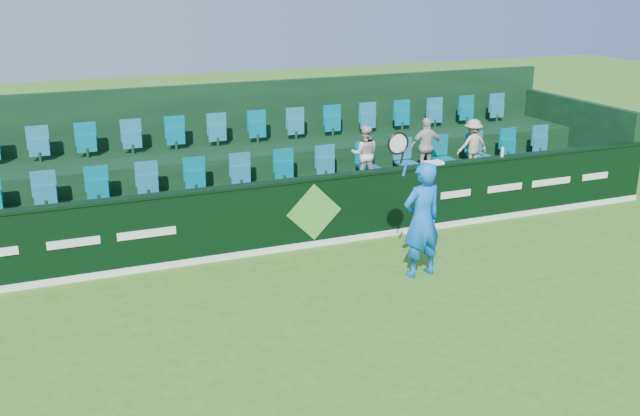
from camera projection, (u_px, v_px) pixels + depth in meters
name	position (u px, v px, depth m)	size (l,w,h in m)	color
ground	(415.00, 338.00, 10.15)	(60.00, 60.00, 0.00)	#316E1A
sponsor_hoarding	(312.00, 212.00, 13.46)	(16.00, 0.25, 1.35)	black
stand_tier_front	(292.00, 209.00, 14.51)	(16.00, 2.00, 0.80)	black
stand_tier_back	(263.00, 174.00, 16.11)	(16.00, 1.80, 1.30)	black
stand_rear	(257.00, 146.00, 16.33)	(16.00, 4.10, 2.60)	black
seat_row_front	(285.00, 171.00, 14.65)	(13.50, 0.50, 0.60)	#186E87
seat_row_back	(258.00, 130.00, 16.08)	(13.50, 0.50, 0.60)	#186E87
tennis_player	(422.00, 219.00, 12.01)	(1.17, 0.55, 2.61)	blue
spectator_left	(365.00, 154.00, 14.81)	(0.58, 0.45, 1.19)	beige
spectator_middle	(426.00, 147.00, 15.32)	(0.73, 0.30, 1.25)	beige
spectator_right	(472.00, 145.00, 15.76)	(0.73, 0.42, 1.13)	tan
towel	(433.00, 163.00, 14.18)	(0.37, 0.24, 0.06)	white
drinks_bottle	(502.00, 152.00, 14.74)	(0.06, 0.06, 0.20)	white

